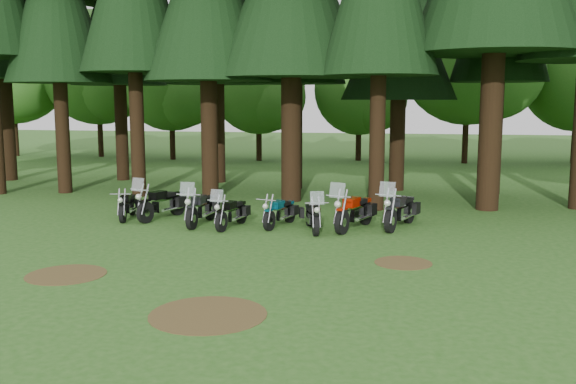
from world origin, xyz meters
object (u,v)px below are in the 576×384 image
Objects in this scene: motorcycle_6 at (354,212)px; motorcycle_7 at (400,211)px; motorcycle_3 at (231,214)px; motorcycle_4 at (280,213)px; motorcycle_2 at (201,209)px; motorcycle_5 at (312,216)px; motorcycle_1 at (162,204)px; motorcycle_0 at (128,206)px.

motorcycle_7 is (1.37, 0.50, -0.00)m from motorcycle_6.
motorcycle_3 reaches higher than motorcycle_4.
motorcycle_6 is (4.82, 0.14, 0.02)m from motorcycle_2.
motorcycle_6 is (1.22, 0.46, 0.07)m from motorcycle_5.
motorcycle_5 is (5.18, -0.96, -0.05)m from motorcycle_1.
motorcycle_2 is 1.19× the size of motorcycle_4.
motorcycle_0 is 0.86× the size of motorcycle_1.
motorcycle_1 is at bearing 159.75° from motorcycle_2.
motorcycle_6 is at bearing 3.82° from motorcycle_2.
motorcycle_0 is 0.84× the size of motorcycle_2.
motorcycle_2 is at bearing 174.48° from motorcycle_3.
motorcycle_1 is 0.96× the size of motorcycle_7.
motorcycle_7 reaches higher than motorcycle_3.
motorcycle_6 is at bearing -14.68° from motorcycle_0.
motorcycle_6 reaches higher than motorcycle_4.
motorcycle_2 reaches higher than motorcycle_0.
motorcycle_1 is 1.10× the size of motorcycle_5.
motorcycle_0 is at bearing 171.66° from motorcycle_2.
motorcycle_7 reaches higher than motorcycle_5.
motorcycle_2 is 1.12m from motorcycle_3.
motorcycle_0 is 0.82× the size of motorcycle_6.
motorcycle_5 is (1.09, -0.50, 0.03)m from motorcycle_4.
motorcycle_2 is 3.62m from motorcycle_5.
motorcycle_2 is (2.72, -0.50, 0.08)m from motorcycle_0.
motorcycle_0 is at bearing 156.37° from motorcycle_5.
motorcycle_4 is (5.22, -0.32, 0.00)m from motorcycle_0.
motorcycle_2 reaches higher than motorcycle_5.
motorcycle_3 is at bearing 163.17° from motorcycle_5.
motorcycle_7 reaches higher than motorcycle_4.
motorcycle_6 is at bearing -141.92° from motorcycle_7.
motorcycle_1 is 2.82m from motorcycle_3.
motorcycle_4 reaches higher than motorcycle_0.
motorcycle_5 reaches higher than motorcycle_0.
motorcycle_1 reaches higher than motorcycle_4.
motorcycle_0 is at bearing -168.34° from motorcycle_4.
motorcycle_2 is at bearing -155.95° from motorcycle_7.
motorcycle_1 reaches higher than motorcycle_0.
motorcycle_1 is 7.77m from motorcycle_7.
motorcycle_0 is at bearing -154.71° from motorcycle_1.
motorcycle_7 is at bearing 39.80° from motorcycle_6.
motorcycle_1 is at bearing -4.42° from motorcycle_0.
motorcycle_5 is (6.32, -0.81, 0.03)m from motorcycle_0.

